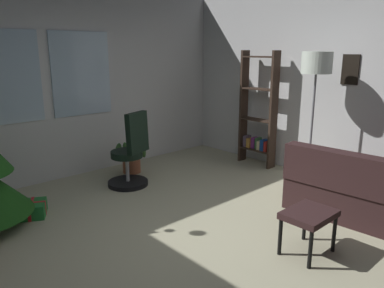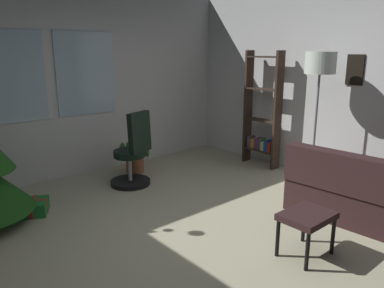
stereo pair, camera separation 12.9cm
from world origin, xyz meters
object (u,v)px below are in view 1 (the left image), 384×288
(gift_box_green, at_px, (32,209))
(potted_plant, at_px, (131,158))
(footstool, at_px, (309,218))
(bookshelf, at_px, (258,116))
(floor_lamp, at_px, (316,71))
(office_chair, at_px, (130,158))

(gift_box_green, height_order, potted_plant, potted_plant)
(footstool, height_order, bookshelf, bookshelf)
(bookshelf, xyz_separation_m, floor_lamp, (-0.26, -1.11, 0.77))
(office_chair, relative_size, potted_plant, 1.59)
(gift_box_green, relative_size, potted_plant, 0.65)
(footstool, distance_m, office_chair, 2.62)
(footstool, bearing_deg, potted_plant, 88.32)
(footstool, bearing_deg, floor_lamp, 30.51)
(office_chair, bearing_deg, floor_lamp, -41.90)
(footstool, xyz_separation_m, potted_plant, (0.09, 3.07, -0.12))
(gift_box_green, bearing_deg, potted_plant, 16.59)
(gift_box_green, bearing_deg, footstool, -57.90)
(floor_lamp, bearing_deg, potted_plant, 126.00)
(office_chair, xyz_separation_m, bookshelf, (2.11, -0.54, 0.40))
(bookshelf, xyz_separation_m, potted_plant, (-1.80, 1.00, -0.57))
(floor_lamp, height_order, potted_plant, floor_lamp)
(gift_box_green, xyz_separation_m, bookshelf, (3.50, -0.49, 0.73))
(floor_lamp, bearing_deg, office_chair, 138.10)
(office_chair, xyz_separation_m, floor_lamp, (1.84, -1.65, 1.18))
(potted_plant, bearing_deg, bookshelf, -29.08)
(gift_box_green, distance_m, potted_plant, 1.78)
(footstool, height_order, gift_box_green, footstool)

